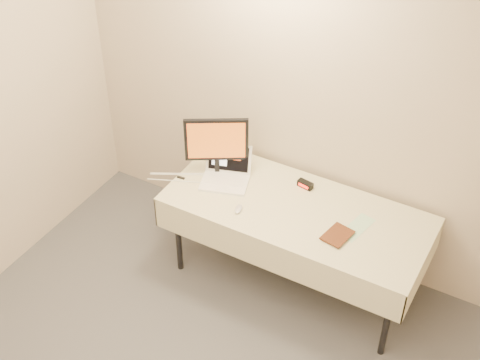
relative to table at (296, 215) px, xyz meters
The scene contains 9 objects.
back_wall 0.81m from the table, 90.00° to the left, with size 4.00×0.10×2.70m, color beige.
table is the anchor object (origin of this frame).
laptop 0.61m from the table, behind, with size 0.42×0.40×0.23m.
monitor 0.77m from the table, behind, with size 0.41×0.26×0.47m.
book 0.34m from the table, 21.91° to the right, with size 0.15×0.02×0.21m, color brown.
alarm_clock 0.26m from the table, 101.76° to the left, with size 0.12×0.07×0.05m.
clicker 0.41m from the table, 147.67° to the right, with size 0.05×0.10×0.02m, color #B6B6B8.
paper_form 0.44m from the table, ahead, with size 0.12×0.29×0.00m, color #B4E2B6.
usb_dongle 0.90m from the table, behind, with size 0.06×0.02×0.01m, color black.
Camera 1 is at (1.38, -1.21, 3.78)m, focal length 50.00 mm.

